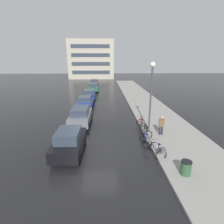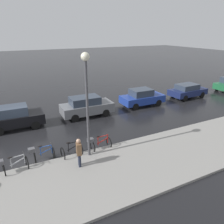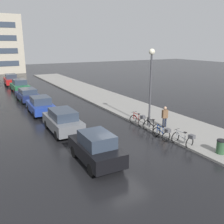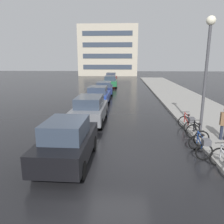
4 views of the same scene
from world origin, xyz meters
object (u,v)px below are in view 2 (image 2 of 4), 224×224
at_px(bicycle_farthest, 98,143).
at_px(streetlamp, 87,90).
at_px(bicycle_second, 41,153).
at_px(car_grey, 87,106).
at_px(car_black, 15,117).
at_px(bicycle_nearest, 12,165).
at_px(car_blue, 142,97).
at_px(car_navy, 187,91).
at_px(bicycle_third, 72,151).
at_px(pedestrian, 79,152).

bearing_deg(bicycle_farthest, streetlamp, -60.58).
bearing_deg(streetlamp, bicycle_second, -107.56).
distance_m(car_grey, streetlamp, 7.11).
bearing_deg(car_black, bicycle_farthest, 36.14).
xyz_separation_m(bicycle_nearest, car_blue, (-5.87, 11.75, 0.31)).
distance_m(car_grey, car_blue, 5.65).
height_order(bicycle_second, car_navy, car_navy).
xyz_separation_m(bicycle_nearest, car_grey, (-5.70, 6.11, 0.37)).
bearing_deg(bicycle_nearest, car_blue, 116.56).
distance_m(car_black, car_grey, 5.47).
relative_size(bicycle_second, bicycle_third, 1.16).
xyz_separation_m(bicycle_second, car_black, (-5.25, -0.85, 0.36)).
bearing_deg(car_blue, car_navy, 89.97).
height_order(bicycle_nearest, car_navy, car_navy).
relative_size(car_blue, car_navy, 1.00).
height_order(bicycle_farthest, car_grey, car_grey).
distance_m(bicycle_third, car_blue, 10.39).
relative_size(car_black, car_grey, 0.90).
xyz_separation_m(pedestrian, streetlamp, (-0.78, 0.83, 2.99)).
bearing_deg(car_grey, car_blue, 91.76).
relative_size(pedestrian, streetlamp, 0.29).
distance_m(car_navy, streetlamp, 15.25).
xyz_separation_m(bicycle_farthest, streetlamp, (0.43, -0.76, 3.46)).
height_order(bicycle_second, car_black, car_black).
distance_m(car_black, streetlamp, 7.57).
relative_size(bicycle_third, streetlamp, 0.20).
bearing_deg(pedestrian, car_blue, 129.10).
bearing_deg(streetlamp, car_navy, 114.61).
bearing_deg(car_blue, bicycle_second, -62.14).
bearing_deg(car_grey, streetlamp, -19.39).
height_order(bicycle_second, bicycle_third, bicycle_third).
relative_size(bicycle_second, car_blue, 0.32).
distance_m(bicycle_second, pedestrian, 2.33).
distance_m(bicycle_second, car_navy, 16.93).
relative_size(car_navy, pedestrian, 2.42).
relative_size(car_blue, pedestrian, 2.41).
xyz_separation_m(bicycle_third, car_grey, (-5.59, 3.00, 0.45)).
height_order(bicycle_nearest, bicycle_second, bicycle_second).
bearing_deg(car_grey, car_navy, 90.86).
xyz_separation_m(bicycle_nearest, bicycle_third, (-0.11, 3.11, -0.08)).
xyz_separation_m(car_grey, car_blue, (-0.17, 5.64, -0.05)).
bearing_deg(bicycle_third, bicycle_second, -101.82).
height_order(bicycle_second, pedestrian, pedestrian).
distance_m(bicycle_nearest, car_black, 5.75).
xyz_separation_m(bicycle_third, pedestrian, (1.23, 0.04, 0.56)).
bearing_deg(car_black, streetlamp, 28.96).
relative_size(bicycle_third, car_grey, 0.27).
xyz_separation_m(bicycle_nearest, pedestrian, (1.12, 3.15, 0.47)).
xyz_separation_m(bicycle_nearest, streetlamp, (0.34, 3.98, 3.47)).
bearing_deg(car_blue, bicycle_third, -56.32).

